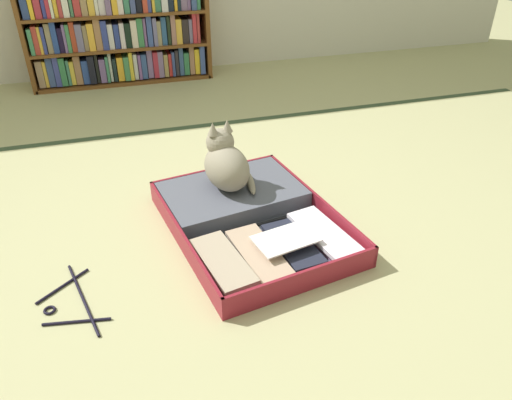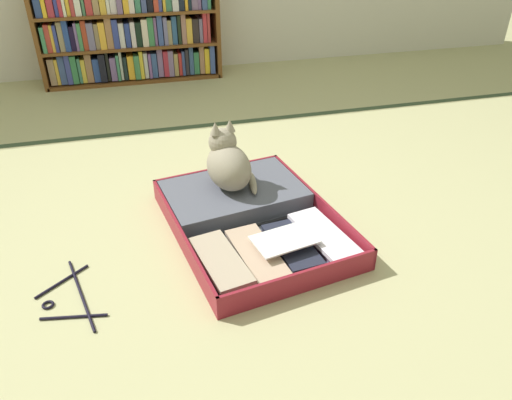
% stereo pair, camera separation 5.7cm
% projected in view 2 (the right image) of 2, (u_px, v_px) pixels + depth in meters
% --- Properties ---
extents(ground_plane, '(10.00, 10.00, 0.00)m').
position_uv_depth(ground_plane, '(225.00, 246.00, 1.91)').
color(ground_plane, tan).
extents(tatami_border, '(4.80, 0.05, 0.00)m').
position_uv_depth(tatami_border, '(184.00, 127.00, 2.90)').
color(tatami_border, '#374A31').
rests_on(tatami_border, ground_plane).
extents(bookshelf, '(1.28, 0.30, 0.74)m').
position_uv_depth(bookshelf, '(129.00, 30.00, 3.50)').
color(bookshelf, brown).
rests_on(bookshelf, ground_plane).
extents(open_suitcase, '(0.74, 0.92, 0.09)m').
position_uv_depth(open_suitcase, '(247.00, 215.00, 2.03)').
color(open_suitcase, maroon).
rests_on(open_suitcase, ground_plane).
extents(black_cat, '(0.24, 0.29, 0.29)m').
position_uv_depth(black_cat, '(228.00, 163.00, 2.07)').
color(black_cat, gray).
rests_on(black_cat, open_suitcase).
extents(clothes_hanger, '(0.25, 0.39, 0.01)m').
position_uv_depth(clothes_hanger, '(70.00, 297.00, 1.66)').
color(clothes_hanger, black).
rests_on(clothes_hanger, ground_plane).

